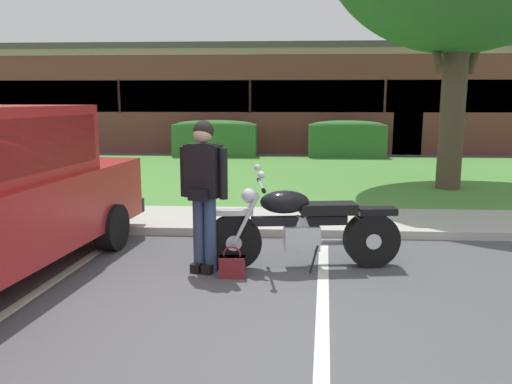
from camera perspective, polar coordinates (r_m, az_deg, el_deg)
The scene contains 12 objects.
ground_plane at distance 4.91m, azimuth -0.06°, elevation -12.96°, with size 140.00×140.00×0.00m, color #4C4C51.
curb_strip at distance 7.43m, azimuth 1.20°, elevation -4.38°, with size 60.00×0.20×0.12m, color #B7B2A8.
concrete_walk at distance 8.26m, azimuth 1.43°, elevation -3.02°, with size 60.00×1.50×0.08m, color #B7B2A8.
grass_lawn at distance 13.03m, azimuth 2.18°, elevation 1.83°, with size 60.00×8.20×0.06m, color #518E3D.
stall_stripe_0 at distance 5.68m, azimuth -23.65°, elevation -10.54°, with size 0.12×4.40×0.01m, color silver.
stall_stripe_1 at distance 5.10m, azimuth 7.34°, elevation -12.10°, with size 0.12×4.40×0.01m, color silver.
motorcycle at distance 6.00m, azimuth 6.07°, elevation -3.86°, with size 2.24×0.82×1.18m.
rider_person at distance 5.77m, azimuth -5.76°, elevation 0.78°, with size 0.55×0.37×1.70m.
handbag at distance 5.72m, azimuth -2.65°, elevation -8.00°, with size 0.28×0.13×0.36m.
hedge_left at distance 17.16m, azimuth -4.52°, elevation 5.93°, with size 2.72×0.90×1.24m.
hedge_center_left at distance 17.11m, azimuth 9.93°, elevation 5.80°, with size 2.45×0.90×1.24m.
brick_building at distance 22.45m, azimuth 0.10°, elevation 10.24°, with size 27.58×8.37×3.85m.
Camera 1 is at (0.27, -4.51, 1.94)m, focal length 36.41 mm.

